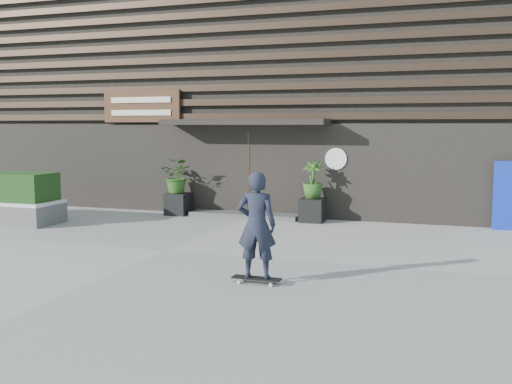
% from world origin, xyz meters
% --- Properties ---
extents(ground, '(80.00, 80.00, 0.00)m').
position_xyz_m(ground, '(0.00, 0.00, 0.00)').
color(ground, '#A19F99').
rests_on(ground, ground).
extents(entrance_step, '(3.00, 0.80, 0.12)m').
position_xyz_m(entrance_step, '(0.00, 4.60, 0.06)').
color(entrance_step, '#474744').
rests_on(entrance_step, ground).
extents(planter_pot_left, '(0.60, 0.60, 0.60)m').
position_xyz_m(planter_pot_left, '(-1.90, 4.40, 0.30)').
color(planter_pot_left, black).
rests_on(planter_pot_left, ground).
extents(bamboo_left, '(0.86, 0.75, 0.96)m').
position_xyz_m(bamboo_left, '(-1.90, 4.40, 1.08)').
color(bamboo_left, '#2D591E').
rests_on(bamboo_left, planter_pot_left).
extents(planter_pot_right, '(0.60, 0.60, 0.60)m').
position_xyz_m(planter_pot_right, '(1.90, 4.40, 0.30)').
color(planter_pot_right, black).
rests_on(planter_pot_right, ground).
extents(bamboo_right, '(0.54, 0.54, 0.96)m').
position_xyz_m(bamboo_right, '(1.90, 4.40, 1.08)').
color(bamboo_right, '#2D591E').
rests_on(bamboo_right, planter_pot_right).
extents(building, '(18.00, 11.00, 8.00)m').
position_xyz_m(building, '(-0.00, 9.96, 3.99)').
color(building, black).
rests_on(building, ground).
extents(skateboarder, '(0.78, 0.49, 1.76)m').
position_xyz_m(skateboarder, '(2.46, -1.75, 0.92)').
color(skateboarder, black).
rests_on(skateboarder, ground).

